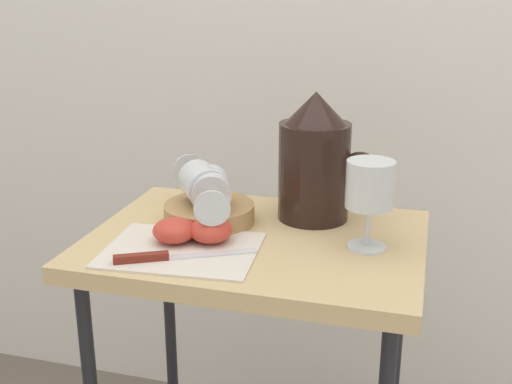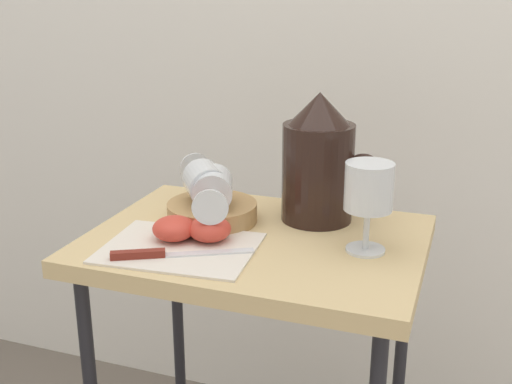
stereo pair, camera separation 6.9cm
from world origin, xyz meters
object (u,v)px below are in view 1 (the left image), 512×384
basket_tray (209,213)px  wine_glass_upright (370,189)px  knife (165,256)px  pitcher (315,168)px  table (256,279)px  wine_glass_tipped_near (202,184)px  apple_half_right (211,230)px  wine_glass_tipped_far (211,190)px  apple_half_left (174,230)px

basket_tray → wine_glass_upright: (0.29, -0.04, 0.08)m
knife → basket_tray: bearing=86.7°
pitcher → basket_tray: bearing=-157.1°
pitcher → knife: 0.33m
table → wine_glass_tipped_near: 0.19m
apple_half_right → knife: size_ratio=0.35×
wine_glass_tipped_near → basket_tray: bearing=-15.5°
table → wine_glass_tipped_near: size_ratio=4.63×
table → wine_glass_tipped_far: 0.17m
wine_glass_upright → pitcher: bearing=133.8°
apple_half_left → basket_tray: bearing=78.5°
basket_tray → wine_glass_upright: 0.30m
wine_glass_upright → apple_half_right: wine_glass_upright is taller
wine_glass_tipped_far → apple_half_left: (-0.03, -0.09, -0.05)m
wine_glass_upright → knife: 0.34m
apple_half_right → apple_half_left: bearing=-163.2°
basket_tray → wine_glass_tipped_near: (-0.01, 0.00, 0.05)m
table → wine_glass_tipped_far: (-0.09, 0.02, 0.15)m
apple_half_left → apple_half_right: (0.06, 0.02, 0.00)m
apple_half_right → wine_glass_tipped_near: bearing=117.1°
table → knife: size_ratio=3.48×
basket_tray → wine_glass_tipped_far: (0.01, -0.02, 0.05)m
table → wine_glass_upright: wine_glass_upright is taller
pitcher → wine_glass_upright: pitcher is taller
wine_glass_tipped_far → knife: size_ratio=0.75×
knife → table: bearing=51.6°
basket_tray → apple_half_right: apple_half_right is taller
basket_tray → knife: bearing=-93.3°
wine_glass_tipped_near → apple_half_right: 0.12m
wine_glass_tipped_far → apple_half_left: size_ratio=2.15×
basket_tray → apple_half_right: (0.04, -0.09, 0.01)m
wine_glass_upright → basket_tray: bearing=171.9°
basket_tray → apple_half_right: size_ratio=2.26×
table → basket_tray: bearing=157.3°
wine_glass_upright → wine_glass_tipped_far: 0.28m
wine_glass_upright → apple_half_right: (-0.25, -0.05, -0.08)m
knife → apple_half_right: bearing=62.6°
wine_glass_tipped_near → pitcher: bearing=20.4°
table → apple_half_right: (-0.06, -0.05, 0.10)m
table → wine_glass_upright: size_ratio=4.85×
basket_tray → table: bearing=-22.7°
wine_glass_tipped_near → knife: size_ratio=0.75×
pitcher → wine_glass_tipped_far: 0.19m
apple_half_left → knife: size_ratio=0.35×
table → apple_half_left: size_ratio=9.99×
wine_glass_tipped_far → knife: (-0.02, -0.16, -0.06)m
wine_glass_upright → knife: size_ratio=0.72×
table → apple_half_right: size_ratio=9.99×
pitcher → knife: bearing=-126.3°
pitcher → knife: pitcher is taller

